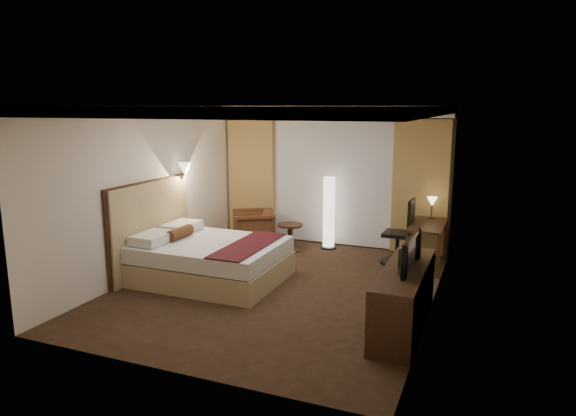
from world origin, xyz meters
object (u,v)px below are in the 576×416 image
at_px(floor_lamp, 329,213).
at_px(television, 404,245).
at_px(side_table, 290,238).
at_px(dresser, 404,297).
at_px(office_chair, 398,232).
at_px(desk, 427,245).
at_px(bed, 211,260).
at_px(armchair, 253,227).

relative_size(floor_lamp, television, 1.39).
distance_m(side_table, floor_lamp, 0.89).
xyz_separation_m(dresser, television, (-0.03, 0.00, 0.67)).
distance_m(office_chair, dresser, 2.63).
bearing_deg(desk, bed, -147.11).
distance_m(bed, armchair, 1.96).
xyz_separation_m(floor_lamp, television, (1.92, -3.09, 0.36)).
xyz_separation_m(side_table, desk, (2.50, 0.01, 0.11)).
relative_size(side_table, floor_lamp, 0.38).
distance_m(bed, office_chair, 3.21).
bearing_deg(armchair, dresser, 23.49).
height_order(armchair, side_table, armchair).
xyz_separation_m(desk, television, (0.02, -2.62, 0.68)).
bearing_deg(office_chair, desk, 7.76).
xyz_separation_m(armchair, floor_lamp, (1.37, 0.51, 0.30)).
bearing_deg(armchair, desk, 61.96).
bearing_deg(side_table, desk, 0.17).
height_order(side_table, desk, desk).
xyz_separation_m(bed, armchair, (-0.22, 1.94, 0.08)).
bearing_deg(desk, floor_lamp, 165.97).
xyz_separation_m(bed, office_chair, (2.56, 1.92, 0.26)).
distance_m(bed, television, 3.22).
bearing_deg(armchair, office_chair, 61.02).
bearing_deg(bed, side_table, 74.43).
distance_m(armchair, side_table, 0.78).
height_order(desk, office_chair, office_chair).
bearing_deg(television, floor_lamp, 34.04).
distance_m(side_table, office_chair, 2.04).
relative_size(desk, office_chair, 1.04).
distance_m(side_table, desk, 2.51).
xyz_separation_m(side_table, office_chair, (2.01, -0.04, 0.31)).
height_order(bed, armchair, armchair).
bearing_deg(dresser, bed, 168.30).
xyz_separation_m(bed, floor_lamp, (1.15, 2.45, 0.38)).
relative_size(desk, television, 1.20).
height_order(bed, floor_lamp, floor_lamp).
bearing_deg(armchair, television, 23.24).
height_order(side_table, dresser, dresser).
bearing_deg(office_chair, floor_lamp, 161.52).
distance_m(bed, dresser, 3.17).
bearing_deg(floor_lamp, bed, -115.22).
height_order(desk, dresser, dresser).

